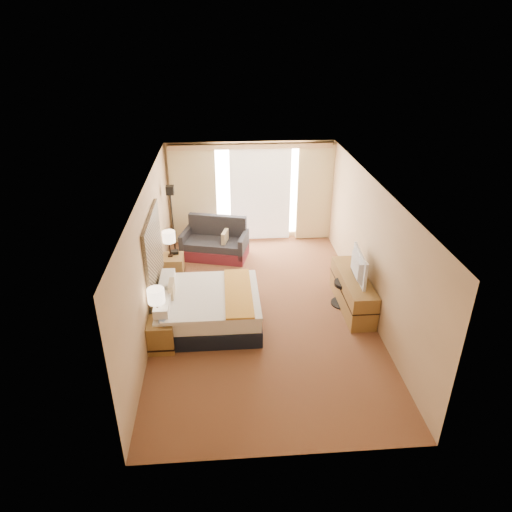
{
  "coord_description": "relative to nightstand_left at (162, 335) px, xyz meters",
  "views": [
    {
      "loc": [
        -0.71,
        -7.68,
        5.13
      ],
      "look_at": [
        -0.09,
        0.4,
        1.02
      ],
      "focal_mm": 32.0,
      "sensor_mm": 36.0,
      "label": 1
    }
  ],
  "objects": [
    {
      "name": "tissue_box",
      "position": [
        0.06,
        -0.09,
        0.32
      ],
      "size": [
        0.14,
        0.14,
        0.1
      ],
      "primitive_type": "cube",
      "rotation": [
        0.0,
        0.0,
        -0.38
      ],
      "color": "#8BA4D7",
      "rests_on": "nightstand_left"
    },
    {
      "name": "floor",
      "position": [
        1.87,
        1.05,
        -0.28
      ],
      "size": [
        4.2,
        7.0,
        0.02
      ],
      "primitive_type": "cube",
      "color": "#5F291B",
      "rests_on": "ground"
    },
    {
      "name": "loveseat",
      "position": [
        0.94,
        3.54,
        0.05
      ],
      "size": [
        1.72,
        1.21,
        0.98
      ],
      "rotation": [
        0.0,
        0.0,
        -0.26
      ],
      "color": "maroon",
      "rests_on": "floor"
    },
    {
      "name": "lamp_left",
      "position": [
        -0.03,
        0.06,
        0.76
      ],
      "size": [
        0.3,
        0.3,
        0.62
      ],
      "color": "black",
      "rests_on": "nightstand_left"
    },
    {
      "name": "media_dresser",
      "position": [
        3.7,
        1.05,
        0.07
      ],
      "size": [
        0.5,
        1.8,
        0.7
      ],
      "primitive_type": "cube",
      "color": "olive",
      "rests_on": "floor"
    },
    {
      "name": "window",
      "position": [
        2.12,
        4.52,
        1.04
      ],
      "size": [
        2.3,
        0.02,
        2.3
      ],
      "primitive_type": "cube",
      "color": "white",
      "rests_on": "wall_back"
    },
    {
      "name": "wall_front",
      "position": [
        1.87,
        -2.45,
        1.02
      ],
      "size": [
        4.2,
        0.02,
        2.6
      ],
      "primitive_type": "cube",
      "color": "tan",
      "rests_on": "ground"
    },
    {
      "name": "wall_right",
      "position": [
        3.97,
        1.05,
        1.02
      ],
      "size": [
        0.02,
        7.0,
        2.6
      ],
      "primitive_type": "cube",
      "color": "tan",
      "rests_on": "ground"
    },
    {
      "name": "wall_back",
      "position": [
        1.87,
        4.55,
        1.02
      ],
      "size": [
        4.2,
        0.02,
        2.6
      ],
      "primitive_type": "cube",
      "color": "tan",
      "rests_on": "ground"
    },
    {
      "name": "desk_chair",
      "position": [
        3.61,
        1.16,
        0.17
      ],
      "size": [
        0.49,
        0.49,
        1.01
      ],
      "rotation": [
        0.0,
        0.0,
        -0.03
      ],
      "color": "black",
      "rests_on": "floor"
    },
    {
      "name": "telephone",
      "position": [
        0.03,
        2.64,
        0.31
      ],
      "size": [
        0.2,
        0.16,
        0.07
      ],
      "primitive_type": "cube",
      "rotation": [
        0.0,
        0.0,
        0.1
      ],
      "color": "black",
      "rests_on": "nightstand_right"
    },
    {
      "name": "ceiling",
      "position": [
        1.87,
        1.05,
        2.33
      ],
      "size": [
        4.2,
        7.0,
        0.02
      ],
      "primitive_type": "cube",
      "color": "silver",
      "rests_on": "wall_back"
    },
    {
      "name": "lamp_right",
      "position": [
        -0.05,
        2.52,
        0.74
      ],
      "size": [
        0.28,
        0.28,
        0.6
      ],
      "color": "black",
      "rests_on": "nightstand_right"
    },
    {
      "name": "bed",
      "position": [
        0.81,
        0.69,
        0.07
      ],
      "size": [
        1.91,
        1.75,
        0.93
      ],
      "color": "black",
      "rests_on": "floor"
    },
    {
      "name": "wall_left",
      "position": [
        -0.23,
        1.05,
        1.02
      ],
      "size": [
        0.02,
        7.0,
        2.6
      ],
      "primitive_type": "cube",
      "color": "tan",
      "rests_on": "ground"
    },
    {
      "name": "nightstand_left",
      "position": [
        0.0,
        0.0,
        0.0
      ],
      "size": [
        0.45,
        0.52,
        0.55
      ],
      "primitive_type": "cube",
      "color": "olive",
      "rests_on": "floor"
    },
    {
      "name": "television",
      "position": [
        3.65,
        0.96,
        0.71
      ],
      "size": [
        0.18,
        0.99,
        0.57
      ],
      "primitive_type": "imported",
      "rotation": [
        0.0,
        0.0,
        1.52
      ],
      "color": "black",
      "rests_on": "media_dresser"
    },
    {
      "name": "curtains",
      "position": [
        1.87,
        4.44,
        1.13
      ],
      "size": [
        4.12,
        0.19,
        2.56
      ],
      "color": "beige",
      "rests_on": "floor"
    },
    {
      "name": "floor_lamp",
      "position": [
        -0.03,
        3.35,
        1.07
      ],
      "size": [
        0.24,
        0.24,
        1.91
      ],
      "color": "black",
      "rests_on": "floor"
    },
    {
      "name": "headboard",
      "position": [
        -0.19,
        1.25,
        1.01
      ],
      "size": [
        0.06,
        1.85,
        1.5
      ],
      "primitive_type": "cube",
      "color": "black",
      "rests_on": "wall_left"
    },
    {
      "name": "nightstand_right",
      "position": [
        0.0,
        2.5,
        0.0
      ],
      "size": [
        0.45,
        0.52,
        0.55
      ],
      "primitive_type": "cube",
      "color": "olive",
      "rests_on": "floor"
    }
  ]
}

